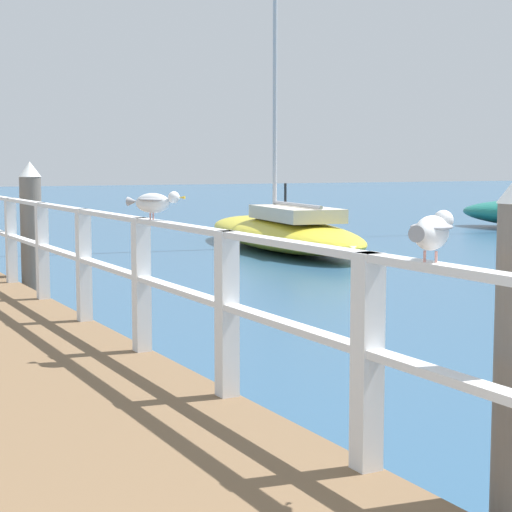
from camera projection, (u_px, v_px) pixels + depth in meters
pier_railing at (61, 246)px, 8.94m from camera, size 0.12×17.02×1.06m
dock_piling_far at (31, 238)px, 11.62m from camera, size 0.29×0.29×2.03m
seagull_foreground at (432, 231)px, 3.76m from camera, size 0.42×0.31×0.21m
seagull_background at (154, 202)px, 6.62m from camera, size 0.35×0.38×0.21m
boat_1 at (282, 231)px, 20.62m from camera, size 3.39×8.19×10.17m
channel_buoy at (285, 217)px, 27.36m from camera, size 0.70×0.70×1.40m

